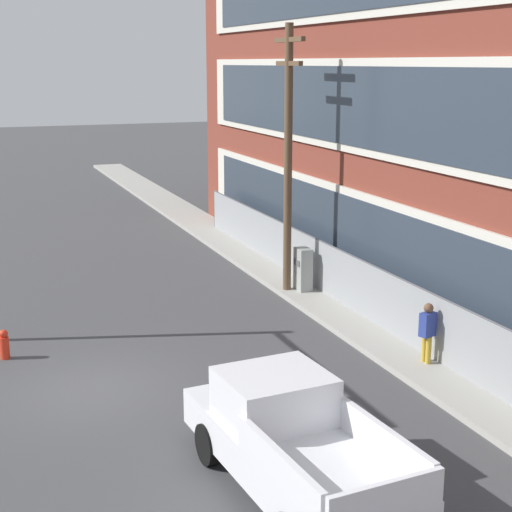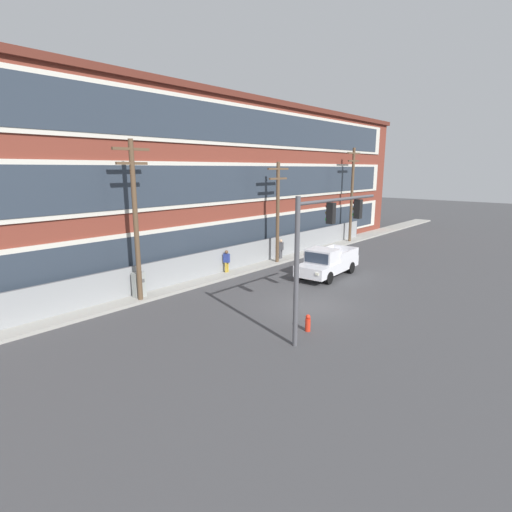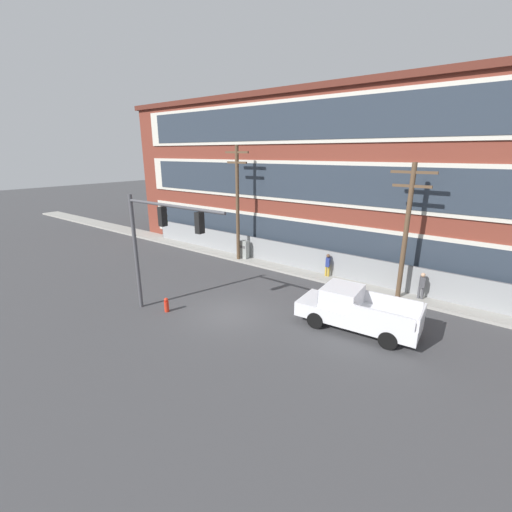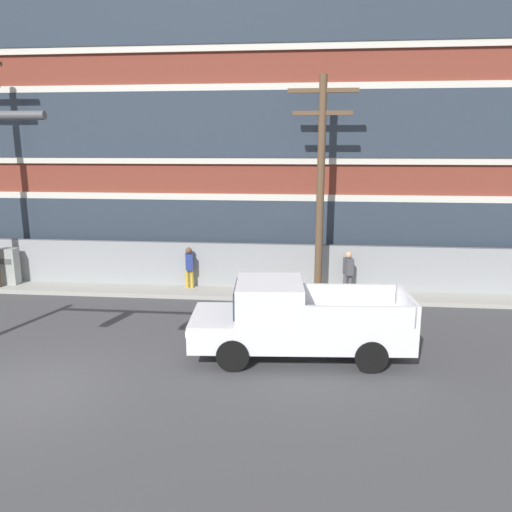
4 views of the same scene
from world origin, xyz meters
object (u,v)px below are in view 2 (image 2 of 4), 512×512
(traffic_signal_mast, at_px, (323,235))
(pedestrian_near_cabinet, at_px, (227,261))
(pickup_truck_white, at_px, (327,263))
(utility_pole_far_east, at_px, (352,192))
(utility_pole_near_corner, at_px, (135,216))
(pedestrian_by_fence, at_px, (281,248))
(utility_pole_midblock, at_px, (278,209))
(fire_hydrant, at_px, (308,323))
(electrical_cabinet, at_px, (139,286))

(traffic_signal_mast, height_order, pedestrian_near_cabinet, traffic_signal_mast)
(pickup_truck_white, xyz_separation_m, utility_pole_far_east, (12.36, 4.97, 3.99))
(utility_pole_near_corner, relative_size, pedestrian_near_cabinet, 5.07)
(utility_pole_far_east, relative_size, pedestrian_by_fence, 5.33)
(pickup_truck_white, xyz_separation_m, pedestrian_by_fence, (1.77, 5.28, 0.03))
(utility_pole_midblock, distance_m, fire_hydrant, 13.46)
(traffic_signal_mast, relative_size, fire_hydrant, 8.28)
(utility_pole_far_east, bearing_deg, utility_pole_midblock, -179.06)
(pedestrian_near_cabinet, xyz_separation_m, fire_hydrant, (-4.48, -9.69, -0.59))
(pickup_truck_white, relative_size, utility_pole_far_east, 0.64)
(utility_pole_near_corner, height_order, pedestrian_near_cabinet, utility_pole_near_corner)
(pedestrian_near_cabinet, bearing_deg, fire_hydrant, -114.82)
(electrical_cabinet, relative_size, pedestrian_by_fence, 0.92)
(utility_pole_midblock, height_order, pedestrian_by_fence, utility_pole_midblock)
(utility_pole_far_east, distance_m, electrical_cabinet, 23.72)
(pickup_truck_white, height_order, utility_pole_near_corner, utility_pole_near_corner)
(traffic_signal_mast, height_order, utility_pole_far_east, utility_pole_far_east)
(utility_pole_midblock, xyz_separation_m, pedestrian_near_cabinet, (-4.74, 0.65, -3.23))
(electrical_cabinet, height_order, pedestrian_near_cabinet, pedestrian_near_cabinet)
(pickup_truck_white, distance_m, electrical_cabinet, 12.18)
(electrical_cabinet, bearing_deg, pedestrian_by_fence, 0.10)
(pedestrian_by_fence, bearing_deg, utility_pole_near_corner, -177.86)
(pickup_truck_white, bearing_deg, fire_hydrant, -153.46)
(electrical_cabinet, bearing_deg, utility_pole_far_east, -0.70)
(electrical_cabinet, relative_size, pedestrian_near_cabinet, 0.92)
(utility_pole_near_corner, height_order, utility_pole_midblock, utility_pole_near_corner)
(utility_pole_far_east, bearing_deg, traffic_signal_mast, -154.82)
(utility_pole_midblock, bearing_deg, pedestrian_near_cabinet, 172.14)
(utility_pole_near_corner, distance_m, utility_pole_far_east, 23.58)
(electrical_cabinet, distance_m, pedestrian_by_fence, 12.76)
(traffic_signal_mast, relative_size, utility_pole_near_corner, 0.75)
(utility_pole_near_corner, xyz_separation_m, electrical_cabinet, (0.23, 0.46, -3.90))
(utility_pole_far_east, xyz_separation_m, electrical_cabinet, (-23.35, 0.28, -4.16))
(pedestrian_by_fence, bearing_deg, traffic_signal_mast, -135.04)
(pedestrian_near_cabinet, xyz_separation_m, pedestrian_by_fence, (5.81, -0.16, 0.00))
(utility_pole_far_east, height_order, electrical_cabinet, utility_pole_far_east)
(fire_hydrant, bearing_deg, pedestrian_by_fence, 42.82)
(electrical_cabinet, bearing_deg, fire_hydrant, -75.45)
(pickup_truck_white, relative_size, utility_pole_near_corner, 0.67)
(electrical_cabinet, bearing_deg, traffic_signal_mast, -74.47)
(traffic_signal_mast, bearing_deg, pedestrian_by_fence, 44.96)
(utility_pole_far_east, relative_size, electrical_cabinet, 5.81)
(utility_pole_midblock, height_order, electrical_cabinet, utility_pole_midblock)
(utility_pole_midblock, distance_m, pedestrian_near_cabinet, 5.77)
(utility_pole_midblock, bearing_deg, pedestrian_by_fence, 24.90)
(electrical_cabinet, height_order, fire_hydrant, electrical_cabinet)
(traffic_signal_mast, distance_m, pedestrian_by_fence, 14.53)
(pickup_truck_white, distance_m, utility_pole_near_corner, 12.76)
(utility_pole_far_east, xyz_separation_m, pedestrian_by_fence, (-10.59, 0.31, -3.96))
(utility_pole_near_corner, xyz_separation_m, utility_pole_midblock, (11.92, -0.01, -0.47))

